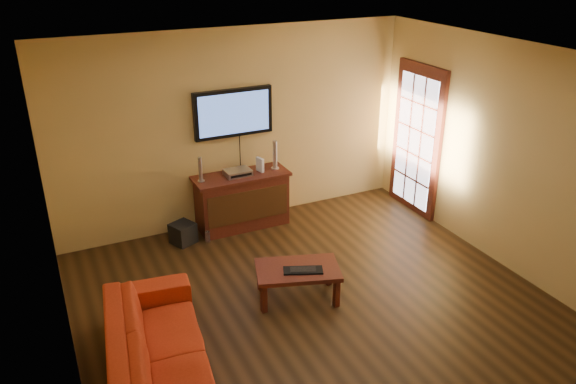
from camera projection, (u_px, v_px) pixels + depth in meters
ground_plane at (321, 311)px, 6.11m from camera, size 5.00×5.00×0.00m
room_walls at (297, 147)px, 5.94m from camera, size 5.00×5.00×5.00m
french_door at (416, 142)px, 8.05m from camera, size 0.07×1.02×2.22m
media_console at (242, 200)px, 7.78m from camera, size 1.31×0.50×0.78m
television at (233, 113)px, 7.47m from camera, size 1.09×0.08×0.65m
coffee_table at (298, 272)px, 6.21m from camera, size 1.04×0.81×0.39m
sofa at (158, 345)px, 4.94m from camera, size 0.91×2.25×0.86m
speaker_left at (200, 170)px, 7.36m from camera, size 0.09×0.09×0.34m
speaker_right at (275, 156)px, 7.75m from camera, size 0.11×0.11×0.41m
av_receiver at (238, 172)px, 7.60m from camera, size 0.36×0.26×0.08m
game_console at (260, 165)px, 7.70m from camera, size 0.07×0.15×0.20m
subwoofer at (183, 233)px, 7.44m from camera, size 0.37×0.37×0.28m
bottle at (208, 237)px, 7.46m from camera, size 0.06×0.06×0.18m
keyboard at (303, 270)px, 6.12m from camera, size 0.46×0.32×0.03m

